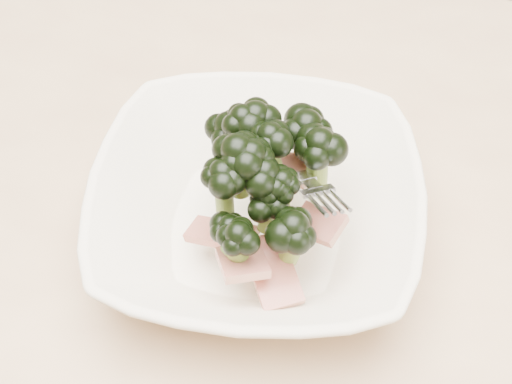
{
  "coord_description": "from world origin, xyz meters",
  "views": [
    {
      "loc": [
        0.18,
        -0.3,
        1.21
      ],
      "look_at": [
        0.08,
        0.02,
        0.8
      ],
      "focal_mm": 50.0,
      "sensor_mm": 36.0,
      "label": 1
    }
  ],
  "objects": [
    {
      "name": "broccoli_dish",
      "position": [
        0.08,
        0.02,
        0.79
      ],
      "size": [
        0.3,
        0.3,
        0.12
      ],
      "color": "#F3E6CD",
      "rests_on": "dining_table"
    },
    {
      "name": "dining_table",
      "position": [
        0.0,
        0.0,
        0.65
      ],
      "size": [
        1.2,
        0.8,
        0.75
      ],
      "color": "tan",
      "rests_on": "ground"
    }
  ]
}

